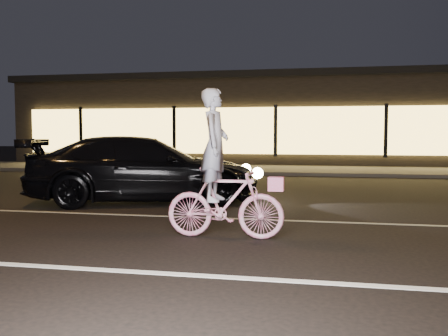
# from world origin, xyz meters

# --- Properties ---
(ground) EXTENTS (90.00, 90.00, 0.00)m
(ground) POSITION_xyz_m (0.00, 0.00, 0.00)
(ground) COLOR black
(ground) RESTS_ON ground
(lane_stripe_near) EXTENTS (60.00, 0.12, 0.01)m
(lane_stripe_near) POSITION_xyz_m (0.00, -1.50, 0.00)
(lane_stripe_near) COLOR silver
(lane_stripe_near) RESTS_ON ground
(lane_stripe_far) EXTENTS (60.00, 0.10, 0.01)m
(lane_stripe_far) POSITION_xyz_m (0.00, 2.00, 0.00)
(lane_stripe_far) COLOR gray
(lane_stripe_far) RESTS_ON ground
(sidewalk) EXTENTS (30.00, 4.00, 0.12)m
(sidewalk) POSITION_xyz_m (0.00, 13.00, 0.06)
(sidewalk) COLOR #383533
(sidewalk) RESTS_ON ground
(storefront) EXTENTS (25.40, 8.42, 4.20)m
(storefront) POSITION_xyz_m (0.00, 18.97, 2.15)
(storefront) COLOR black
(storefront) RESTS_ON ground
(cyclist) EXTENTS (1.69, 0.58, 2.12)m
(cyclist) POSITION_xyz_m (0.70, 0.40, 0.75)
(cyclist) COLOR #DF3073
(cyclist) RESTS_ON ground
(sedan) EXTENTS (5.31, 3.55, 1.43)m
(sedan) POSITION_xyz_m (-1.71, 3.69, 0.71)
(sedan) COLOR black
(sedan) RESTS_ON ground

